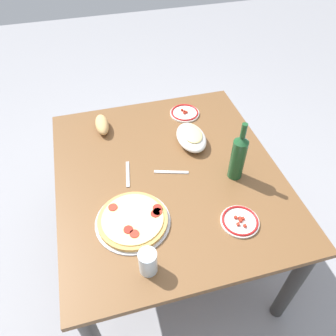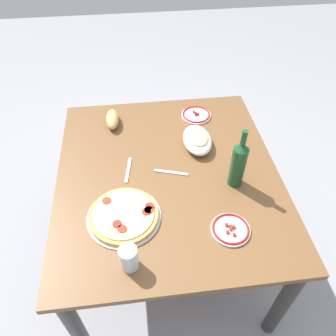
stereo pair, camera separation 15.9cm
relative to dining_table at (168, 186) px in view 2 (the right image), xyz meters
name	(u,v)px [view 2 (the right image)]	position (x,y,z in m)	size (l,w,h in m)	color
ground_plane	(168,247)	(0.00, 0.00, -0.61)	(8.00, 8.00, 0.00)	gray
dining_table	(168,186)	(0.00, 0.00, 0.00)	(1.23, 1.09, 0.71)	brown
pepperoni_pizza	(124,215)	(0.25, -0.22, 0.12)	(0.33, 0.33, 0.03)	#B7B7BC
baked_pasta_dish	(197,139)	(-0.18, 0.18, 0.15)	(0.24, 0.15, 0.08)	white
wine_bottle	(238,163)	(0.10, 0.31, 0.23)	(0.07, 0.07, 0.32)	#194723
water_glass	(129,258)	(0.48, -0.21, 0.16)	(0.07, 0.07, 0.11)	silver
side_plate_near	(196,115)	(-0.44, 0.22, 0.11)	(0.17, 0.17, 0.02)	white
side_plate_far	(231,229)	(0.37, 0.22, 0.11)	(0.17, 0.17, 0.02)	white
bread_loaf	(112,119)	(-0.42, -0.27, 0.14)	(0.17, 0.07, 0.07)	tan
fork_left	(171,172)	(0.01, 0.02, 0.11)	(0.17, 0.02, 0.01)	#B7B7BC
fork_right	(128,170)	(-0.04, -0.20, 0.11)	(0.17, 0.02, 0.01)	#B7B7BC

